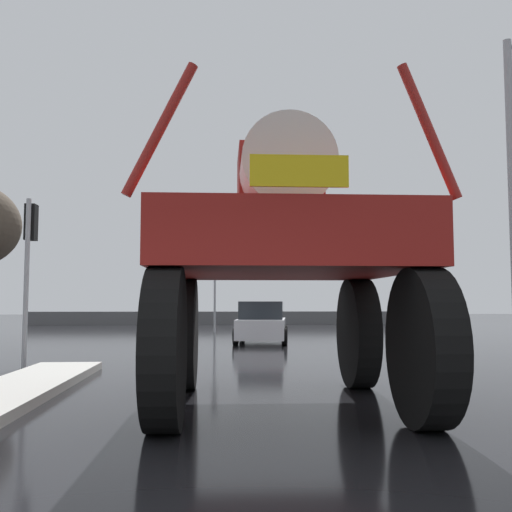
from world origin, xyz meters
name	(u,v)px	position (x,y,z in m)	size (l,w,h in m)	color
ground_plane	(215,344)	(0.00, 18.00, 0.00)	(120.00, 120.00, 0.00)	black
oversize_sprayer	(281,258)	(0.86, 5.06, 2.09)	(3.94, 5.30, 4.27)	black
sedan_ahead	(262,323)	(1.73, 18.57, 0.71)	(2.31, 4.29, 1.52)	silver
traffic_signal_near_left	(30,244)	(-4.33, 10.50, 2.80)	(0.24, 0.54, 3.84)	#A8AAAF
traffic_signal_near_right	(403,247)	(4.48, 10.50, 2.81)	(0.24, 0.54, 3.86)	#A8AAAF
traffic_signal_far_left	(175,282)	(-2.00, 26.79, 2.56)	(0.24, 0.55, 3.51)	#A8AAAF
traffic_signal_far_right	(215,275)	(0.03, 26.78, 2.92)	(0.24, 0.55, 4.01)	#A8AAAF
roadside_barrier	(213,318)	(0.00, 37.78, 0.45)	(25.29, 0.24, 0.90)	#59595B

